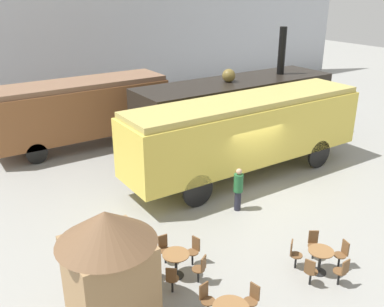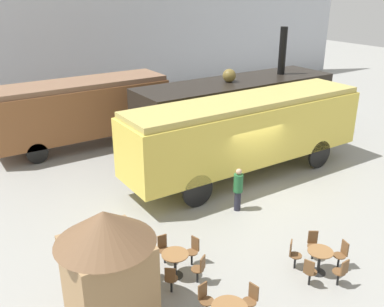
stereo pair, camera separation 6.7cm
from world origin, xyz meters
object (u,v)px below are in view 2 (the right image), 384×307
at_px(passenger_coach_vintage, 247,129).
at_px(cafe_table_near, 320,257).
at_px(visitor_person, 238,188).
at_px(cafe_chair_0, 313,243).
at_px(ticket_kiosk, 107,261).
at_px(passenger_coach_wooden, 81,108).
at_px(cafe_table_mid, 175,259).
at_px(steam_locomotive, 237,106).

bearing_deg(passenger_coach_vintage, cafe_table_near, -111.95).
height_order(cafe_table_near, visitor_person, visitor_person).
xyz_separation_m(cafe_chair_0, ticket_kiosk, (-6.02, 0.96, 1.16)).
xyz_separation_m(passenger_coach_wooden, passenger_coach_vintage, (4.48, -7.33, 0.15)).
relative_size(cafe_chair_0, visitor_person, 0.53).
distance_m(passenger_coach_wooden, ticket_kiosk, 12.60).
relative_size(cafe_table_mid, ticket_kiosk, 0.25).
bearing_deg(visitor_person, cafe_table_near, -94.92).
distance_m(passenger_coach_vintage, cafe_table_near, 6.96).
height_order(passenger_coach_vintage, cafe_table_near, passenger_coach_vintage).
bearing_deg(cafe_chair_0, passenger_coach_vintage, -166.93).
height_order(cafe_chair_0, ticket_kiosk, ticket_kiosk).
relative_size(passenger_coach_vintage, cafe_table_mid, 14.22).
bearing_deg(steam_locomotive, passenger_coach_vintage, -122.37).
relative_size(passenger_coach_wooden, cafe_table_near, 11.82).
bearing_deg(passenger_coach_wooden, cafe_table_near, -81.88).
height_order(cafe_table_mid, cafe_chair_0, cafe_chair_0).
xyz_separation_m(cafe_table_mid, cafe_chair_0, (3.88, -1.50, -0.04)).
distance_m(steam_locomotive, cafe_chair_0, 9.93).
xyz_separation_m(cafe_table_mid, visitor_person, (3.82, 1.99, 0.33)).
distance_m(cafe_chair_0, ticket_kiosk, 6.21).
relative_size(cafe_table_near, visitor_person, 0.45).
height_order(passenger_coach_wooden, cafe_table_mid, passenger_coach_wooden).
xyz_separation_m(passenger_coach_vintage, visitor_person, (-2.18, -2.20, -1.19)).
distance_m(cafe_table_near, ticket_kiosk, 5.94).
height_order(passenger_coach_wooden, cafe_table_near, passenger_coach_wooden).
distance_m(steam_locomotive, cafe_table_near, 10.64).
distance_m(cafe_table_near, visitor_person, 4.12).
xyz_separation_m(passenger_coach_vintage, cafe_chair_0, (-2.13, -5.68, -1.57)).
distance_m(cafe_table_mid, ticket_kiosk, 2.48).
bearing_deg(passenger_coach_wooden, passenger_coach_vintage, -58.56).
bearing_deg(ticket_kiosk, cafe_chair_0, -9.03).
xyz_separation_m(steam_locomotive, cafe_table_near, (-4.57, -9.50, -1.47)).
bearing_deg(cafe_table_near, steam_locomotive, 64.31).
relative_size(visitor_person, ticket_kiosk, 0.54).
bearing_deg(cafe_table_mid, cafe_chair_0, -21.16).
bearing_deg(passenger_coach_wooden, visitor_person, -76.45).
height_order(passenger_coach_wooden, steam_locomotive, steam_locomotive).
height_order(passenger_coach_wooden, cafe_chair_0, passenger_coach_wooden).
xyz_separation_m(steam_locomotive, visitor_person, (-4.22, -5.40, -1.12)).
bearing_deg(visitor_person, cafe_chair_0, -89.15).
distance_m(passenger_coach_vintage, visitor_person, 3.32).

